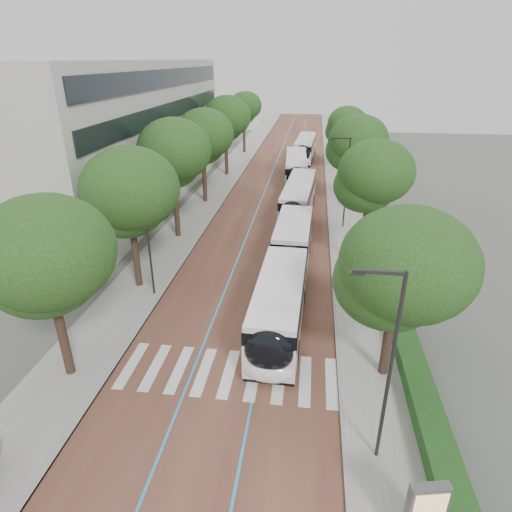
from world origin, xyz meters
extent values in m
plane|color=#51544C|center=(0.00, 0.00, 0.00)|extent=(160.00, 160.00, 0.00)
cube|color=#572E27|center=(0.00, 40.00, 0.01)|extent=(11.00, 140.00, 0.02)
cube|color=gray|center=(-7.50, 40.00, 0.06)|extent=(4.00, 140.00, 0.12)
cube|color=gray|center=(7.50, 40.00, 0.06)|extent=(4.00, 140.00, 0.12)
cube|color=gray|center=(-5.60, 40.00, 0.06)|extent=(0.20, 140.00, 0.14)
cube|color=gray|center=(5.60, 40.00, 0.06)|extent=(0.20, 140.00, 0.14)
cube|color=silver|center=(-4.80, 1.00, 0.03)|extent=(0.55, 3.60, 0.01)
cube|color=silver|center=(-3.55, 1.00, 0.03)|extent=(0.55, 3.60, 0.01)
cube|color=silver|center=(-2.30, 1.00, 0.03)|extent=(0.55, 3.60, 0.01)
cube|color=silver|center=(-1.05, 1.00, 0.03)|extent=(0.55, 3.60, 0.01)
cube|color=silver|center=(0.20, 1.00, 0.03)|extent=(0.55, 3.60, 0.01)
cube|color=silver|center=(1.45, 1.00, 0.03)|extent=(0.55, 3.60, 0.01)
cube|color=silver|center=(2.70, 1.00, 0.03)|extent=(0.55, 3.60, 0.01)
cube|color=silver|center=(3.95, 1.00, 0.03)|extent=(0.55, 3.60, 0.01)
cube|color=silver|center=(5.20, 1.00, 0.03)|extent=(0.55, 3.60, 0.01)
cube|color=#2A94D2|center=(-1.60, 40.00, 0.02)|extent=(0.12, 126.00, 0.01)
cube|color=#2A94D2|center=(1.60, 40.00, 0.02)|extent=(0.12, 126.00, 0.01)
cube|color=#A4A198|center=(-19.50, 28.00, 7.00)|extent=(18.00, 40.00, 14.00)
cube|color=black|center=(-10.45, 28.00, 3.00)|extent=(0.12, 38.00, 1.60)
cube|color=black|center=(-10.45, 28.00, 6.20)|extent=(0.12, 38.00, 1.60)
cube|color=black|center=(-10.45, 28.00, 9.40)|extent=(0.12, 38.00, 1.60)
cube|color=black|center=(-10.45, 28.00, 12.40)|extent=(0.12, 38.00, 1.60)
cube|color=#1C3E15|center=(9.10, 0.00, 0.52)|extent=(1.20, 14.00, 0.80)
cylinder|color=#29292B|center=(6.80, -3.00, 4.12)|extent=(0.14, 0.14, 8.00)
cube|color=#29292B|center=(6.00, -3.00, 8.02)|extent=(1.70, 0.12, 0.12)
cube|color=#29292B|center=(5.30, -3.00, 7.94)|extent=(0.50, 0.20, 0.10)
cylinder|color=#29292B|center=(6.80, 22.00, 4.12)|extent=(0.14, 0.14, 8.00)
cube|color=#29292B|center=(6.00, 22.00, 8.02)|extent=(1.70, 0.12, 0.12)
cube|color=#29292B|center=(5.30, 22.00, 7.94)|extent=(0.50, 0.20, 0.10)
cylinder|color=#29292B|center=(-6.10, 8.00, 4.12)|extent=(0.14, 0.14, 8.00)
cylinder|color=black|center=(-7.50, 0.00, 2.16)|extent=(0.44, 0.44, 4.33)
ellipsoid|color=#183F14|center=(-7.50, 0.00, 6.10)|extent=(5.76, 5.76, 4.90)
cylinder|color=black|center=(-7.50, 9.00, 2.24)|extent=(0.44, 0.44, 4.47)
ellipsoid|color=#183F14|center=(-7.50, 9.00, 6.30)|extent=(6.02, 6.02, 5.12)
cylinder|color=black|center=(-7.50, 18.00, 2.45)|extent=(0.44, 0.44, 4.90)
ellipsoid|color=#183F14|center=(-7.50, 18.00, 6.91)|extent=(5.92, 5.92, 5.04)
cylinder|color=black|center=(-7.50, 28.00, 2.35)|extent=(0.44, 0.44, 4.69)
ellipsoid|color=#183F14|center=(-7.50, 28.00, 6.61)|extent=(5.95, 5.95, 5.06)
cylinder|color=black|center=(-7.50, 40.00, 2.45)|extent=(0.44, 0.44, 4.89)
ellipsoid|color=#183F14|center=(-7.50, 40.00, 6.89)|extent=(6.01, 6.01, 5.11)
cylinder|color=black|center=(-7.50, 55.00, 2.40)|extent=(0.44, 0.44, 4.80)
ellipsoid|color=#183F14|center=(-7.50, 55.00, 6.76)|extent=(5.13, 5.13, 4.36)
cylinder|color=black|center=(7.70, 2.00, 1.96)|extent=(0.44, 0.44, 3.92)
ellipsoid|color=#183F14|center=(7.70, 2.00, 5.53)|extent=(5.91, 5.91, 5.02)
cylinder|color=black|center=(7.70, 14.00, 2.35)|extent=(0.44, 0.44, 4.69)
ellipsoid|color=#183F14|center=(7.70, 14.00, 6.61)|extent=(5.11, 5.11, 4.34)
cylinder|color=black|center=(7.70, 28.00, 2.24)|extent=(0.44, 0.44, 4.49)
ellipsoid|color=#183F14|center=(7.70, 28.00, 6.32)|extent=(5.81, 5.81, 4.94)
cylinder|color=black|center=(7.70, 44.00, 2.05)|extent=(0.44, 0.44, 4.10)
ellipsoid|color=#183F14|center=(7.70, 44.00, 5.78)|extent=(5.20, 5.20, 4.42)
cylinder|color=black|center=(2.48, 10.11, 1.77)|extent=(2.32, 0.96, 2.30)
cube|color=silver|center=(2.35, 4.98, 1.26)|extent=(2.75, 9.42, 1.82)
cube|color=black|center=(2.35, 4.98, 2.40)|extent=(2.78, 9.24, 0.97)
cube|color=silver|center=(2.35, 4.98, 3.04)|extent=(2.69, 9.23, 0.31)
cube|color=black|center=(2.35, 4.98, 0.17)|extent=(2.69, 9.05, 0.35)
cube|color=silver|center=(2.60, 14.43, 1.26)|extent=(2.70, 7.80, 1.82)
cube|color=black|center=(2.60, 14.43, 2.40)|extent=(2.74, 7.65, 0.97)
cube|color=silver|center=(2.60, 14.43, 3.04)|extent=(2.65, 7.65, 0.31)
cube|color=black|center=(2.60, 14.43, 0.17)|extent=(2.65, 7.49, 0.35)
ellipsoid|color=black|center=(2.23, 0.46, 2.00)|extent=(2.38, 1.16, 2.28)
ellipsoid|color=silver|center=(2.23, 0.41, 0.86)|extent=(2.38, 1.06, 1.14)
cylinder|color=black|center=(1.16, 2.74, 0.50)|extent=(0.33, 1.01, 1.00)
cylinder|color=black|center=(3.42, 2.68, 0.50)|extent=(0.33, 1.01, 1.00)
cylinder|color=black|center=(1.51, 16.13, 0.50)|extent=(0.33, 1.01, 1.00)
cylinder|color=black|center=(3.77, 16.07, 0.50)|extent=(0.33, 1.01, 1.00)
cylinder|color=black|center=(1.30, 8.09, 0.50)|extent=(0.33, 1.01, 1.00)
cylinder|color=black|center=(3.56, 8.03, 0.50)|extent=(0.33, 1.01, 1.00)
cube|color=silver|center=(2.58, 25.36, 1.26)|extent=(3.21, 12.13, 1.82)
cube|color=black|center=(2.58, 25.36, 2.40)|extent=(3.24, 11.89, 0.97)
cube|color=silver|center=(2.58, 25.36, 3.04)|extent=(3.15, 11.88, 0.31)
cube|color=black|center=(2.58, 25.36, 0.17)|extent=(3.13, 11.65, 0.35)
ellipsoid|color=black|center=(2.24, 19.52, 2.00)|extent=(2.41, 1.24, 2.28)
ellipsoid|color=silver|center=(2.23, 19.47, 0.86)|extent=(2.41, 1.14, 1.14)
cylinder|color=black|center=(1.24, 21.84, 0.50)|extent=(0.36, 1.02, 1.00)
cylinder|color=black|center=(3.50, 21.70, 0.50)|extent=(0.36, 1.02, 1.00)
cylinder|color=black|center=(1.68, 29.22, 0.50)|extent=(0.36, 1.02, 1.00)
cylinder|color=black|center=(3.94, 29.09, 0.50)|extent=(0.36, 1.02, 1.00)
cube|color=silver|center=(1.73, 38.01, 1.26)|extent=(3.10, 12.11, 1.82)
cube|color=black|center=(1.73, 38.01, 2.40)|extent=(3.13, 11.87, 0.97)
cube|color=silver|center=(1.73, 38.01, 3.04)|extent=(3.04, 11.87, 0.31)
cube|color=black|center=(1.73, 38.01, 0.17)|extent=(3.03, 11.63, 0.35)
ellipsoid|color=black|center=(2.02, 32.17, 2.00)|extent=(2.40, 1.22, 2.28)
ellipsoid|color=silver|center=(2.02, 32.12, 0.86)|extent=(2.40, 1.12, 1.14)
cylinder|color=black|center=(0.78, 34.36, 0.50)|extent=(0.35, 1.01, 1.00)
cylinder|color=black|center=(3.04, 34.47, 0.50)|extent=(0.35, 1.01, 1.00)
cylinder|color=black|center=(0.41, 41.75, 0.50)|extent=(0.35, 1.01, 1.00)
cylinder|color=black|center=(2.66, 41.86, 0.50)|extent=(0.35, 1.01, 1.00)
cube|color=silver|center=(2.53, 51.40, 1.26)|extent=(3.05, 12.10, 1.82)
cube|color=black|center=(2.53, 51.40, 2.40)|extent=(3.08, 11.86, 0.97)
cube|color=silver|center=(2.53, 51.40, 3.04)|extent=(2.99, 11.86, 0.31)
cube|color=black|center=(2.53, 51.40, 0.17)|extent=(2.98, 11.62, 0.35)
ellipsoid|color=black|center=(2.26, 45.56, 2.00)|extent=(2.40, 1.21, 2.28)
ellipsoid|color=silver|center=(2.26, 45.51, 0.86)|extent=(2.39, 1.11, 1.14)
cylinder|color=black|center=(1.23, 47.86, 0.50)|extent=(0.35, 1.01, 1.00)
cylinder|color=black|center=(3.49, 47.75, 0.50)|extent=(0.35, 1.01, 1.00)
cylinder|color=black|center=(1.58, 55.25, 0.50)|extent=(0.35, 1.01, 1.00)
cylinder|color=black|center=(3.83, 55.15, 0.50)|extent=(0.35, 1.01, 1.00)
cube|color=#59595B|center=(7.73, -6.16, 1.57)|extent=(1.26, 0.57, 2.16)
camera|label=1|loc=(3.71, -15.33, 14.10)|focal=30.00mm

